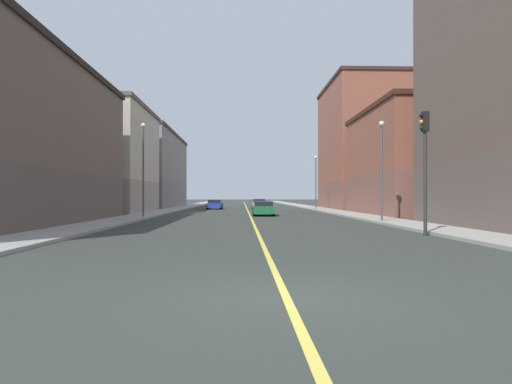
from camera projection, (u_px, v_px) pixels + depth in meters
The scene contains 15 objects.
ground_plane at pixel (286, 297), 8.03m from camera, with size 400.00×400.00×0.00m, color #323732.
sidewalk_left at pixel (321, 209), 57.32m from camera, with size 2.84×168.00×0.15m, color #9E9B93.
sidewalk_right at pixel (173, 209), 56.69m from camera, with size 2.84×168.00×0.15m, color #9E9B93.
lane_center_stripe at pixel (247, 210), 57.00m from camera, with size 0.16×154.00×0.01m, color #E5D14C.
building_left_mid at pixel (417, 162), 41.77m from camera, with size 9.78×15.79×9.89m.
building_left_far at pixel (364, 146), 59.91m from camera, with size 9.78×16.52×16.77m.
building_right_midblock at pixel (102, 160), 47.44m from camera, with size 9.78×14.66×11.24m.
building_right_distant at pixel (146, 171), 69.27m from camera, with size 9.78×25.99×11.35m.
traffic_light_left_near at pixel (425, 155), 20.39m from camera, with size 0.40×0.32×5.64m.
street_lamp_left_near at pixel (382, 160), 29.89m from camera, with size 0.36×0.36×6.65m.
street_lamp_right_near at pixel (143, 160), 35.55m from camera, with size 0.36×0.36×7.42m.
street_lamp_left_far at pixel (316, 176), 56.21m from camera, with size 0.36×0.36×6.64m.
car_silver at pixel (259, 204), 59.87m from camera, with size 1.89×4.04×1.37m.
car_blue at pixel (215, 204), 60.23m from camera, with size 2.07×4.47×1.28m.
car_green at pixel (263, 208), 40.75m from camera, with size 2.00×4.38×1.30m.
Camera 1 is at (-0.80, -8.02, 1.82)m, focal length 31.52 mm.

